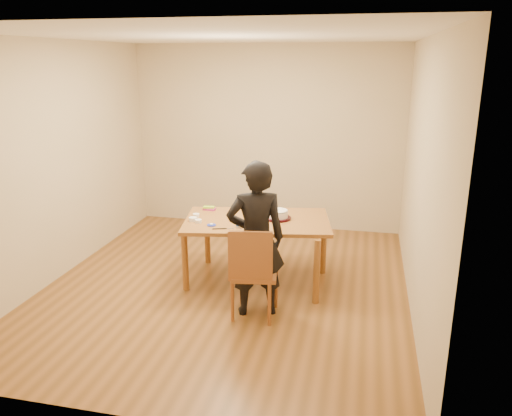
% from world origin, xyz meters
% --- Properties ---
extents(room_shell, '(4.00, 4.50, 2.70)m').
position_xyz_m(room_shell, '(0.00, 0.34, 1.35)').
color(room_shell, brown).
rests_on(room_shell, ground).
extents(dining_table, '(1.75, 1.23, 0.04)m').
position_xyz_m(dining_table, '(0.31, 0.21, 0.73)').
color(dining_table, brown).
rests_on(dining_table, floor).
extents(dining_chair, '(0.49, 0.49, 0.04)m').
position_xyz_m(dining_chair, '(0.46, -0.57, 0.45)').
color(dining_chair, brown).
rests_on(dining_chair, floor).
extents(cake_plate, '(0.29, 0.29, 0.02)m').
position_xyz_m(cake_plate, '(0.53, 0.28, 0.76)').
color(cake_plate, '#CC0D43').
rests_on(cake_plate, dining_table).
extents(cake, '(0.22, 0.22, 0.07)m').
position_xyz_m(cake, '(0.53, 0.28, 0.81)').
color(cake, white).
rests_on(cake, cake_plate).
extents(frosting_dome, '(0.22, 0.22, 0.03)m').
position_xyz_m(frosting_dome, '(0.53, 0.28, 0.86)').
color(frosting_dome, white).
rests_on(frosting_dome, cake).
extents(frosting_tub, '(0.08, 0.08, 0.07)m').
position_xyz_m(frosting_tub, '(0.18, -0.08, 0.79)').
color(frosting_tub, white).
rests_on(frosting_tub, dining_table).
extents(frosting_lid, '(0.10, 0.10, 0.01)m').
position_xyz_m(frosting_lid, '(-0.13, -0.10, 0.75)').
color(frosting_lid, '#18279D').
rests_on(frosting_lid, dining_table).
extents(frosting_dollop, '(0.04, 0.04, 0.02)m').
position_xyz_m(frosting_dollop, '(-0.13, -0.10, 0.77)').
color(frosting_dollop, white).
rests_on(frosting_dollop, frosting_lid).
extents(ramekin_green, '(0.09, 0.09, 0.04)m').
position_xyz_m(ramekin_green, '(-0.38, 0.00, 0.77)').
color(ramekin_green, white).
rests_on(ramekin_green, dining_table).
extents(ramekin_yellow, '(0.07, 0.07, 0.04)m').
position_xyz_m(ramekin_yellow, '(-0.40, 0.16, 0.77)').
color(ramekin_yellow, white).
rests_on(ramekin_yellow, dining_table).
extents(ramekin_multi, '(0.08, 0.08, 0.04)m').
position_xyz_m(ramekin_multi, '(-0.30, -0.04, 0.77)').
color(ramekin_multi, white).
rests_on(ramekin_multi, dining_table).
extents(candy_box_pink, '(0.15, 0.08, 0.02)m').
position_xyz_m(candy_box_pink, '(-0.33, 0.44, 0.76)').
color(candy_box_pink, '#C12D63').
rests_on(candy_box_pink, dining_table).
extents(candy_box_green, '(0.14, 0.08, 0.02)m').
position_xyz_m(candy_box_green, '(-0.33, 0.45, 0.78)').
color(candy_box_green, green).
rests_on(candy_box_green, candy_box_pink).
extents(spatula, '(0.15, 0.06, 0.01)m').
position_xyz_m(spatula, '(-0.01, -0.20, 0.75)').
color(spatula, black).
rests_on(spatula, dining_table).
extents(person, '(0.67, 0.55, 1.58)m').
position_xyz_m(person, '(0.46, -0.52, 0.79)').
color(person, black).
rests_on(person, floor).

